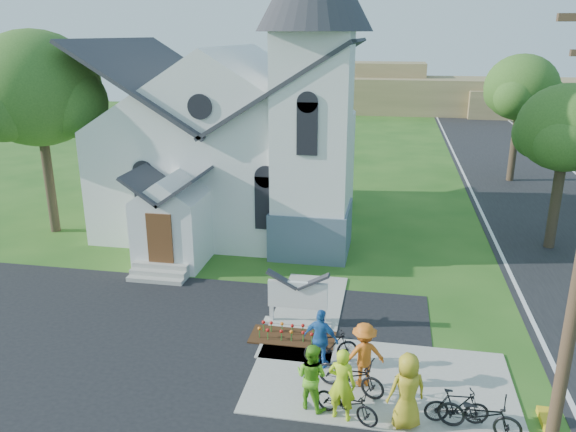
% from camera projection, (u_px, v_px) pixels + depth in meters
% --- Properties ---
extents(ground, '(120.00, 120.00, 0.00)m').
position_uv_depth(ground, '(322.00, 387.00, 14.87)').
color(ground, '#245317').
rests_on(ground, ground).
extents(parking_lot, '(20.00, 16.00, 0.02)m').
position_uv_depth(parking_lot, '(38.00, 403.00, 14.21)').
color(parking_lot, black).
rests_on(parking_lot, ground).
extents(road, '(8.00, 90.00, 0.02)m').
position_uv_depth(road, '(566.00, 227.00, 27.15)').
color(road, black).
rests_on(road, ground).
extents(sidewalk, '(7.00, 4.00, 0.05)m').
position_uv_depth(sidewalk, '(380.00, 381.00, 15.07)').
color(sidewalk, '#A19D91').
rests_on(sidewalk, ground).
extents(church, '(12.35, 12.00, 13.00)m').
position_uv_depth(church, '(240.00, 117.00, 25.86)').
color(church, white).
rests_on(church, ground).
extents(church_sign, '(2.20, 0.40, 1.70)m').
position_uv_depth(church_sign, '(298.00, 296.00, 17.75)').
color(church_sign, '#A19D91').
rests_on(church_sign, ground).
extents(flower_bed, '(2.60, 1.10, 0.07)m').
position_uv_depth(flower_bed, '(293.00, 338.00, 17.22)').
color(flower_bed, '#341C0E').
rests_on(flower_bed, ground).
extents(tree_lot_corner, '(5.60, 5.60, 9.15)m').
position_uv_depth(tree_lot_corner, '(37.00, 89.00, 24.60)').
color(tree_lot_corner, '#36291D').
rests_on(tree_lot_corner, ground).
extents(tree_road_near, '(4.00, 4.00, 7.05)m').
position_uv_depth(tree_road_near, '(567.00, 129.00, 23.00)').
color(tree_road_near, '#36291D').
rests_on(tree_road_near, ground).
extents(tree_road_mid, '(4.40, 4.40, 7.80)m').
position_uv_depth(tree_road_mid, '(521.00, 88.00, 33.95)').
color(tree_road_mid, '#36291D').
rests_on(tree_road_mid, ground).
extents(distant_hills, '(61.00, 10.00, 5.60)m').
position_uv_depth(distant_hills, '(410.00, 93.00, 66.26)').
color(distant_hills, olive).
rests_on(distant_hills, ground).
extents(cyclist_0, '(0.76, 0.58, 1.88)m').
position_uv_depth(cyclist_0, '(342.00, 384.00, 13.34)').
color(cyclist_0, '#C0E81B').
rests_on(cyclist_0, sidewalk).
extents(bike_0, '(1.75, 1.17, 0.87)m').
position_uv_depth(bike_0, '(347.00, 403.00, 13.47)').
color(bike_0, black).
rests_on(bike_0, sidewalk).
extents(cyclist_1, '(1.03, 0.94, 1.73)m').
position_uv_depth(cyclist_1, '(312.00, 376.00, 13.76)').
color(cyclist_1, '#63B822').
rests_on(cyclist_1, sidewalk).
extents(bike_1, '(1.61, 0.92, 0.93)m').
position_uv_depth(bike_1, '(331.00, 346.00, 15.84)').
color(bike_1, black).
rests_on(bike_1, sidewalk).
extents(cyclist_2, '(1.09, 0.69, 1.73)m').
position_uv_depth(cyclist_2, '(321.00, 339.00, 15.46)').
color(cyclist_2, '#2362B0').
rests_on(cyclist_2, sidewalk).
extents(bike_2, '(1.98, 1.26, 0.98)m').
position_uv_depth(bike_2, '(351.00, 375.00, 14.48)').
color(bike_2, black).
rests_on(bike_2, sidewalk).
extents(cyclist_3, '(1.31, 1.02, 1.78)m').
position_uv_depth(cyclist_3, '(364.00, 354.00, 14.66)').
color(cyclist_3, orange).
rests_on(cyclist_3, sidewalk).
extents(bike_3, '(1.55, 0.55, 0.91)m').
position_uv_depth(bike_3, '(457.00, 407.00, 13.30)').
color(bike_3, black).
rests_on(bike_3, sidewalk).
extents(cyclist_4, '(1.09, 0.90, 1.90)m').
position_uv_depth(cyclist_4, '(407.00, 391.00, 13.07)').
color(cyclist_4, gold).
rests_on(cyclist_4, sidewalk).
extents(bike_4, '(1.99, 1.07, 0.99)m').
position_uv_depth(bike_4, '(480.00, 415.00, 12.96)').
color(bike_4, black).
rests_on(bike_4, sidewalk).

